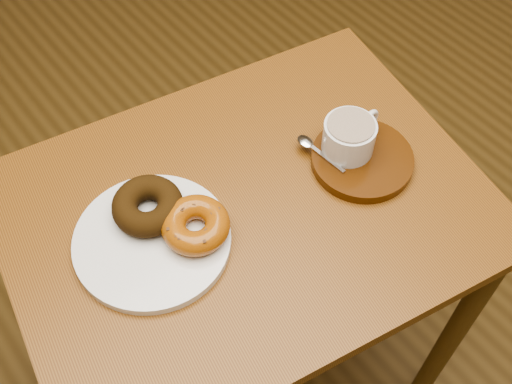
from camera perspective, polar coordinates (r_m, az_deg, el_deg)
ground at (r=1.68m, az=9.44°, el=-14.01°), size 6.00×6.00×0.00m
cafe_table at (r=1.11m, az=-0.81°, el=-4.49°), size 0.84×0.69×0.70m
donut_plate at (r=0.99m, az=-9.21°, el=-4.29°), size 0.24×0.24×0.01m
donut_cinnamon at (r=0.99m, az=-9.61°, el=-1.22°), size 0.12×0.12×0.04m
donut_caramel at (r=0.96m, az=-5.40°, el=-2.94°), size 0.11×0.11×0.04m
saucer at (r=1.08m, az=9.41°, el=2.87°), size 0.23×0.23×0.02m
coffee_cup at (r=1.05m, az=8.33°, el=4.94°), size 0.11×0.09×0.06m
teaspoon at (r=1.07m, az=4.78°, el=4.22°), size 0.02×0.10×0.01m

